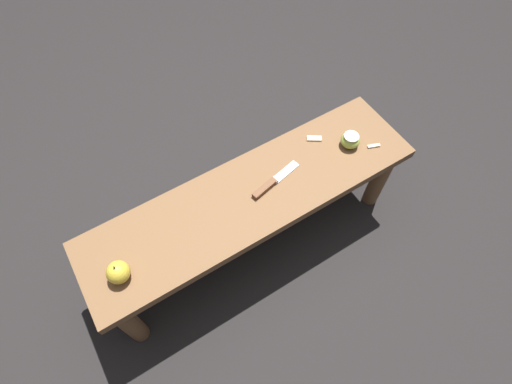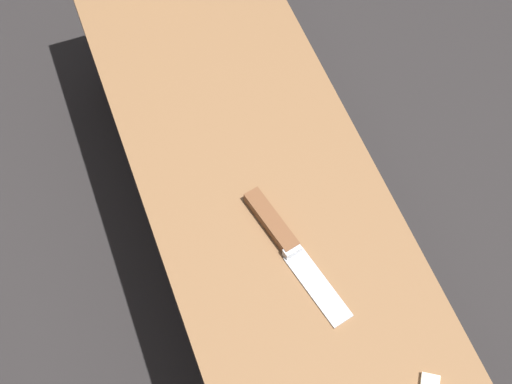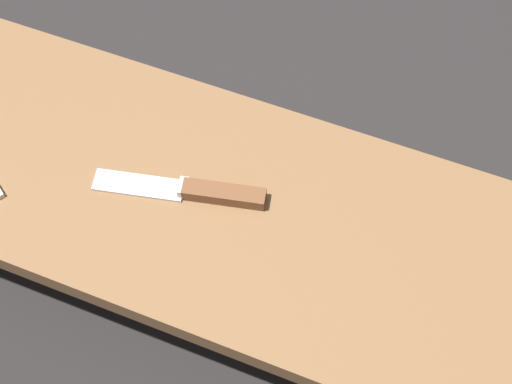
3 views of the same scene
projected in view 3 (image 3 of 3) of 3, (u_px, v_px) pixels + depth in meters
The scene contains 3 objects.
ground_plane at pixel (257, 319), 1.28m from camera, with size 8.00×8.00×0.00m, color black.
wooden_bench at pixel (257, 242), 0.99m from camera, with size 1.31×0.35×0.41m.
knife at pixel (203, 192), 0.93m from camera, with size 0.23×0.08×0.02m.
Camera 3 is at (0.15, -0.38, 1.23)m, focal length 50.00 mm.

